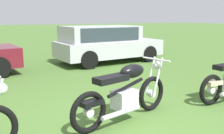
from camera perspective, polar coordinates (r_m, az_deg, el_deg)
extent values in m
plane|color=#476B2D|center=(4.24, 3.08, -13.26)|extent=(120.00, 120.00, 0.00)
sphere|color=silver|center=(3.50, -23.86, -4.56)|extent=(0.17, 0.17, 0.16)
torus|color=black|center=(4.86, 8.93, -5.95)|extent=(0.67, 0.23, 0.66)
torus|color=black|center=(3.90, -5.31, -10.22)|extent=(0.67, 0.23, 0.66)
cylinder|color=silver|center=(4.86, 8.93, -5.95)|extent=(0.16, 0.13, 0.14)
cylinder|color=silver|center=(3.90, -5.31, -10.22)|extent=(0.16, 0.13, 0.14)
cylinder|color=silver|center=(4.88, 8.69, -1.94)|extent=(0.27, 0.09, 0.72)
cylinder|color=silver|center=(4.77, 10.34, -2.30)|extent=(0.27, 0.09, 0.72)
cube|color=silver|center=(4.34, 2.83, -7.25)|extent=(0.45, 0.38, 0.32)
cylinder|color=black|center=(4.30, 3.14, -4.64)|extent=(0.80, 0.23, 0.23)
ellipsoid|color=black|center=(4.34, 4.59, -0.93)|extent=(0.56, 0.36, 0.24)
cube|color=black|center=(4.03, -0.18, -2.71)|extent=(0.64, 0.36, 0.10)
cube|color=black|center=(3.89, -4.63, -8.10)|extent=(0.39, 0.25, 0.08)
cylinder|color=silver|center=(4.79, 9.93, 1.73)|extent=(0.17, 0.63, 0.03)
sphere|color=silver|center=(4.85, 10.33, 0.41)|extent=(0.19, 0.19, 0.16)
cylinder|color=silver|center=(4.14, 2.15, -10.26)|extent=(0.80, 0.25, 0.08)
torus|color=black|center=(5.47, 21.55, -4.83)|extent=(0.64, 0.10, 0.64)
cylinder|color=silver|center=(5.47, 21.55, -4.83)|extent=(0.14, 0.10, 0.14)
cube|color=beige|center=(5.48, 22.05, -3.32)|extent=(0.36, 0.18, 0.08)
cube|color=#B2B5BA|center=(10.02, -0.64, 4.30)|extent=(4.18, 2.02, 0.60)
cube|color=#B2B5BA|center=(9.76, -2.67, 7.53)|extent=(2.94, 1.78, 0.60)
cube|color=#2D3842|center=(9.76, -2.68, 7.65)|extent=(2.52, 1.79, 0.48)
cylinder|color=black|center=(11.48, 2.89, 4.02)|extent=(0.65, 0.25, 0.64)
cylinder|color=black|center=(10.15, 8.37, 2.96)|extent=(0.65, 0.25, 0.64)
cylinder|color=black|center=(10.19, -9.62, 2.96)|extent=(0.65, 0.25, 0.64)
cylinder|color=black|center=(8.67, -5.31, 1.64)|extent=(0.65, 0.25, 0.64)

